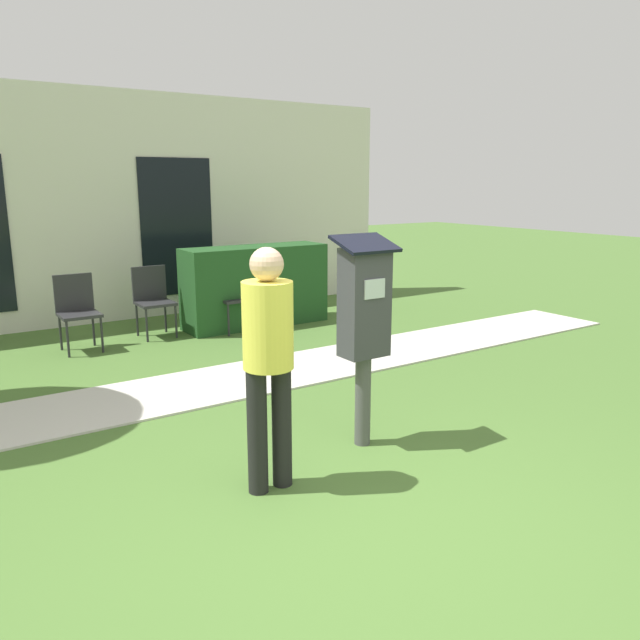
% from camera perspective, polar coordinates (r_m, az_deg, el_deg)
% --- Properties ---
extents(ground_plane, '(40.00, 40.00, 0.00)m').
position_cam_1_polar(ground_plane, '(3.81, 3.85, -18.55)').
color(ground_plane, '#476B2D').
extents(sidewalk, '(12.00, 1.10, 0.02)m').
position_cam_1_polar(sidewalk, '(6.12, -12.90, -6.38)').
color(sidewalk, beige).
rests_on(sidewalk, ground).
extents(building_facade, '(10.00, 0.26, 3.20)m').
position_cam_1_polar(building_facade, '(9.25, -21.53, 9.43)').
color(building_facade, silver).
rests_on(building_facade, ground).
extents(parking_meter, '(0.44, 0.31, 1.59)m').
position_cam_1_polar(parking_meter, '(4.57, 4.07, 0.57)').
color(parking_meter, '#4C4C4C').
rests_on(parking_meter, ground).
extents(person_standing, '(0.32, 0.32, 1.58)m').
position_cam_1_polar(person_standing, '(3.91, -4.76, -2.85)').
color(person_standing, black).
rests_on(person_standing, ground).
extents(outdoor_chair_left, '(0.44, 0.44, 0.90)m').
position_cam_1_polar(outdoor_chair_left, '(7.87, -21.34, 1.19)').
color(outdoor_chair_left, '#262628').
rests_on(outdoor_chair_left, ground).
extents(outdoor_chair_middle, '(0.44, 0.44, 0.90)m').
position_cam_1_polar(outdoor_chair_middle, '(8.30, -15.06, 2.18)').
color(outdoor_chair_middle, '#262628').
rests_on(outdoor_chair_middle, ground).
extents(outdoor_chair_right, '(0.44, 0.44, 0.90)m').
position_cam_1_polar(outdoor_chair_right, '(8.40, -8.09, 2.60)').
color(outdoor_chair_right, '#262628').
rests_on(outdoor_chair_right, ground).
extents(hedge_row, '(2.01, 0.60, 1.10)m').
position_cam_1_polar(hedge_row, '(8.67, -5.93, 3.11)').
color(hedge_row, '#1E471E').
rests_on(hedge_row, ground).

